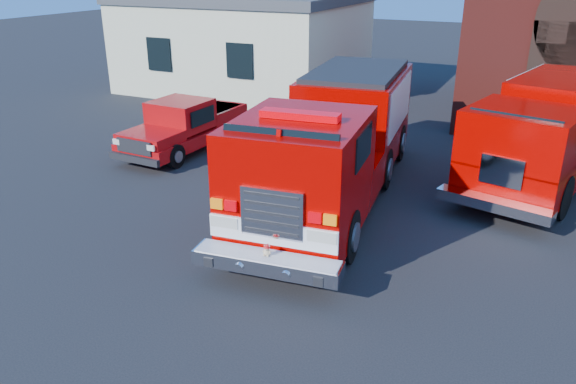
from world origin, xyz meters
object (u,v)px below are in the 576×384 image
at_px(side_building, 246,41).
at_px(fire_engine, 335,140).
at_px(pickup_truck, 186,126).
at_px(secondary_truck, 553,126).

bearing_deg(side_building, fire_engine, -51.48).
distance_m(side_building, fire_engine, 14.19).
bearing_deg(pickup_truck, secondary_truck, 12.35).
height_order(side_building, pickup_truck, side_building).
bearing_deg(fire_engine, pickup_truck, 163.53).
xyz_separation_m(side_building, pickup_truck, (3.06, -9.38, -1.42)).
bearing_deg(fire_engine, side_building, 128.52).
bearing_deg(pickup_truck, fire_engine, -16.47).
height_order(side_building, secondary_truck, side_building).
distance_m(fire_engine, pickup_truck, 6.06).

